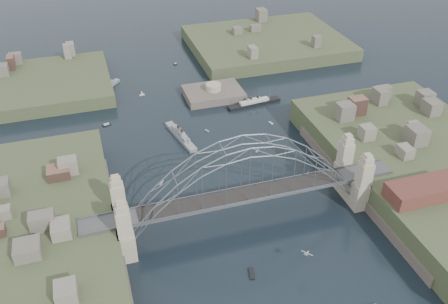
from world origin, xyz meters
TOP-DOWN VIEW (x-y plane):
  - ground at (0.00, 0.00)m, footprint 500.00×500.00m
  - bridge at (0.00, 0.00)m, footprint 84.00×13.80m
  - shore_west at (-57.32, 0.00)m, footprint 50.50×90.00m
  - shore_east at (57.32, 0.00)m, footprint 50.50×90.00m
  - headland_nw at (-55.00, 95.00)m, footprint 60.00×45.00m
  - headland_ne at (50.00, 110.00)m, footprint 70.00×55.00m
  - fort_island at (12.00, 70.00)m, footprint 22.00×16.00m
  - wharf_shed at (44.00, -14.00)m, footprint 20.00×8.00m
  - finger_pier at (39.00, -28.00)m, footprint 4.00×22.00m
  - naval_cruiser_near at (-7.05, 44.42)m, footprint 6.69×20.22m
  - naval_cruiser_far at (-26.41, 89.85)m, footprint 10.90×12.17m
  - ocean_liner at (24.76, 59.04)m, footprint 21.23×5.18m
  - aeroplane at (7.50, -21.69)m, footprint 2.00×2.42m
  - small_boat_a at (-18.16, 21.93)m, footprint 1.84×2.22m
  - small_boat_b at (14.79, 29.17)m, footprint 1.62×1.50m
  - small_boat_c at (-4.75, -18.80)m, footprint 1.89×3.59m
  - small_boat_d at (25.68, 44.47)m, footprint 1.18×2.00m
  - small_boat_e at (-30.03, 60.36)m, footprint 3.19×1.81m
  - small_boat_f at (2.64, 46.11)m, footprint 1.33×1.76m
  - small_boat_h at (-14.36, 79.52)m, footprint 2.14×1.24m
  - small_boat_i at (24.39, 11.96)m, footprint 2.57×1.25m
  - small_boat_k at (4.58, 104.39)m, footprint 1.77×1.15m
  - small_boat_l at (-35.99, 32.23)m, footprint 2.53×2.71m

SIDE VIEW (x-z plane):
  - fort_island at x=12.00m, z-range -5.04..4.36m
  - ground at x=0.00m, z-range 0.00..0.00m
  - small_boat_a at x=-18.16m, z-range -0.08..0.38m
  - small_boat_b at x=14.79m, z-range -0.08..0.38m
  - small_boat_c at x=-4.75m, z-range -0.08..0.38m
  - small_boat_d at x=25.68m, z-range -0.08..0.38m
  - small_boat_f at x=2.64m, z-range -0.08..0.38m
  - small_boat_e at x=-30.03m, z-range -0.43..0.99m
  - small_boat_k at x=4.58m, z-range -0.42..1.01m
  - headland_nw at x=-55.00m, z-range -4.00..5.00m
  - finger_pier at x=39.00m, z-range 0.00..1.40m
  - headland_ne at x=50.00m, z-range -4.00..5.50m
  - naval_cruiser_far at x=-26.41m, z-range -1.67..3.18m
  - small_boat_l at x=-35.99m, z-range -0.40..1.98m
  - ocean_liner at x=24.76m, z-range -1.78..3.38m
  - small_boat_i at x=24.39m, z-range -0.34..2.04m
  - small_boat_h at x=-14.36m, z-range -0.25..2.12m
  - naval_cruiser_near at x=-7.05m, z-range -2.08..3.95m
  - shore_west at x=-57.32m, z-range -4.03..7.97m
  - shore_east at x=57.32m, z-range -4.03..7.97m
  - aeroplane at x=7.50m, z-range 5.69..6.12m
  - wharf_shed at x=44.00m, z-range 8.00..12.00m
  - bridge at x=0.00m, z-range 0.02..24.62m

